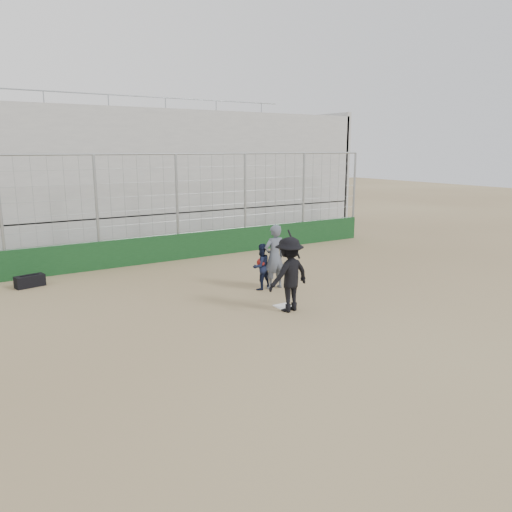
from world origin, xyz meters
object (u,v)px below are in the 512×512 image
catcher_crouched (261,274)px  equipment_bag (30,281)px  batter_at_plate (289,274)px  umpire (274,260)px

catcher_crouched → equipment_bag: 7.17m
batter_at_plate → umpire: 2.17m
catcher_crouched → umpire: 0.58m
catcher_crouched → batter_at_plate: bearing=-103.1°
catcher_crouched → umpire: bearing=-16.1°
catcher_crouched → equipment_bag: size_ratio=1.07×
umpire → equipment_bag: (-6.31, 4.16, -0.70)m
catcher_crouched → equipment_bag: catcher_crouched is taller
batter_at_plate → equipment_bag: (-5.42, 6.14, -0.80)m
batter_at_plate → equipment_bag: size_ratio=2.30×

